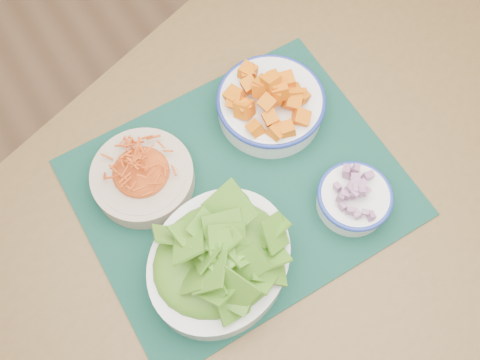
# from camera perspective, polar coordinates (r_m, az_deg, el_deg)

# --- Properties ---
(table) EXTENTS (1.48, 1.20, 0.75)m
(table) POSITION_cam_1_polar(r_m,az_deg,el_deg) (1.05, 5.13, -2.29)
(table) COLOR brown
(table) RESTS_ON ground
(placemat) EXTENTS (0.56, 0.46, 0.00)m
(placemat) POSITION_cam_1_polar(r_m,az_deg,el_deg) (0.95, -0.00, -0.78)
(placemat) COLOR black
(placemat) RESTS_ON table
(carrot_bowl) EXTENTS (0.22, 0.22, 0.07)m
(carrot_bowl) POSITION_cam_1_polar(r_m,az_deg,el_deg) (0.94, -10.40, 0.54)
(carrot_bowl) COLOR #BEA78D
(carrot_bowl) RESTS_ON placemat
(squash_bowl) EXTENTS (0.24, 0.24, 0.10)m
(squash_bowl) POSITION_cam_1_polar(r_m,az_deg,el_deg) (0.99, 3.33, 8.54)
(squash_bowl) COLOR silver
(squash_bowl) RESTS_ON placemat
(lettuce_bowl) EXTENTS (0.32, 0.30, 0.11)m
(lettuce_bowl) POSITION_cam_1_polar(r_m,az_deg,el_deg) (0.85, -2.24, -8.33)
(lettuce_bowl) COLOR silver
(lettuce_bowl) RESTS_ON placemat
(onion_bowl) EXTENTS (0.16, 0.16, 0.07)m
(onion_bowl) POSITION_cam_1_polar(r_m,az_deg,el_deg) (0.93, 12.12, -1.78)
(onion_bowl) COLOR white
(onion_bowl) RESTS_ON placemat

